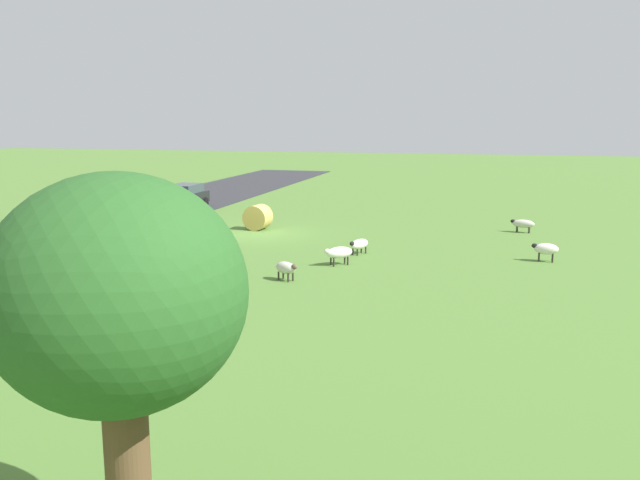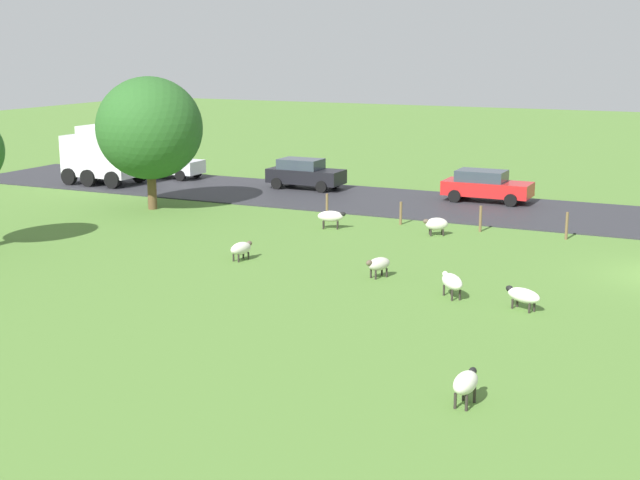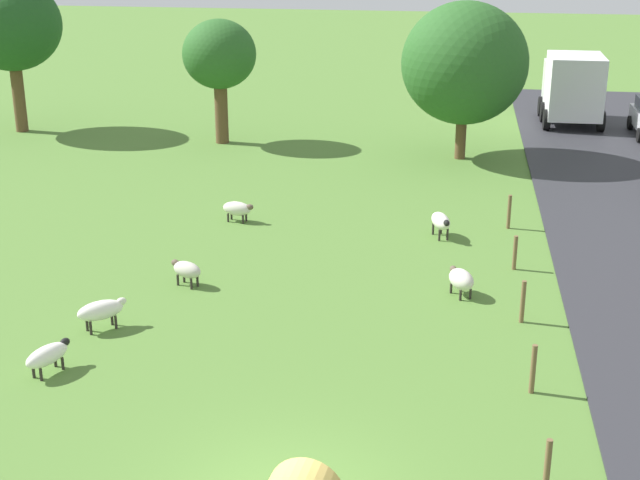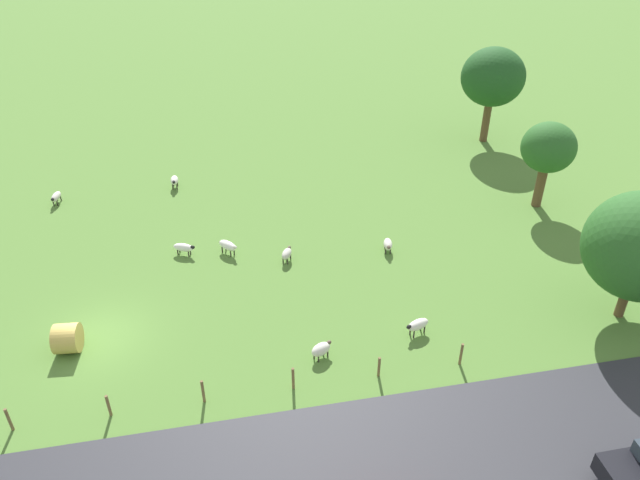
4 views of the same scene
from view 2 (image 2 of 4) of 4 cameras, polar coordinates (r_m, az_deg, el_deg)
The scene contains 16 objects.
sheep_1 at distance 31.40m, azimuth 3.74°, elevation -1.54°, with size 1.07×0.83×0.72m.
sheep_2 at distance 38.52m, azimuth 7.40°, elevation 1.01°, with size 0.95×1.11×0.77m.
sheep_3 at distance 20.77m, azimuth 9.25°, elevation -8.94°, with size 1.12×0.53×0.79m.
sheep_4 at distance 39.57m, azimuth 0.70°, elevation 1.51°, with size 0.85×1.27×0.80m.
sheep_5 at distance 28.28m, azimuth 12.79°, elevation -3.45°, with size 0.89×1.28×0.69m.
sheep_6 at distance 33.95m, azimuth -5.03°, elevation -0.54°, with size 1.15×0.67×0.70m.
sheep_7 at distance 29.19m, azimuth 8.38°, elevation -2.64°, with size 1.22×1.15×0.78m.
tree_1 at distance 44.63m, azimuth -10.78°, elevation 6.99°, with size 5.16×5.16×6.48m.
fence_post_2 at distance 38.79m, azimuth 15.40°, elevation 0.88°, with size 0.12×0.12×1.16m, color brown.
fence_post_3 at distance 39.56m, azimuth 10.16°, elevation 1.34°, with size 0.12×0.12×1.14m, color brown.
fence_post_4 at distance 40.66m, azimuth 5.16°, elevation 1.71°, with size 0.12×0.12×1.04m, color brown.
fence_post_5 at distance 42.04m, azimuth 0.45°, elevation 2.19°, with size 0.12×0.12×1.15m, color brown.
truck_0 at distance 53.26m, azimuth -13.52°, elevation 5.40°, with size 2.78×4.30×3.37m.
car_0 at distance 46.83m, azimuth 10.50°, elevation 3.43°, with size 2.10×4.45×1.60m.
car_1 at distance 55.02m, azimuth -9.54°, elevation 4.82°, with size 1.95×3.93×1.67m.
car_4 at distance 50.20m, azimuth -0.98°, elevation 4.26°, with size 2.00×4.24×1.65m.
Camera 2 is at (-32.80, -1.83, 8.06)m, focal length 50.36 mm.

